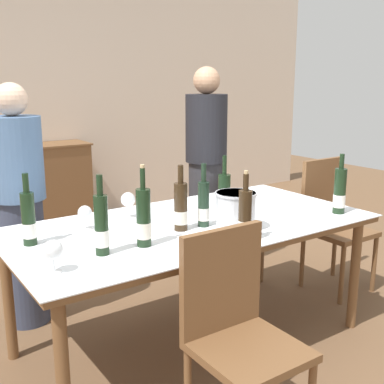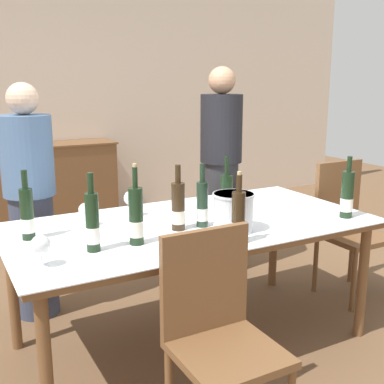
# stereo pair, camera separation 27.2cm
# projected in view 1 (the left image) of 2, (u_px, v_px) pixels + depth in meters

# --- Properties ---
(ground_plane) EXTENTS (12.00, 12.00, 0.00)m
(ground_plane) POSITION_uv_depth(u_px,v_px,m) (192.00, 341.00, 2.94)
(ground_plane) COLOR brown
(back_wall) EXTENTS (8.00, 0.10, 2.80)m
(back_wall) POSITION_uv_depth(u_px,v_px,m) (26.00, 95.00, 5.13)
(back_wall) COLOR beige
(back_wall) RESTS_ON ground_plane
(sideboard_cabinet) EXTENTS (1.32, 0.46, 0.90)m
(sideboard_cabinet) POSITION_uv_depth(u_px,v_px,m) (27.00, 188.00, 5.03)
(sideboard_cabinet) COLOR brown
(sideboard_cabinet) RESTS_ON ground_plane
(dining_table) EXTENTS (2.08, 1.06, 0.75)m
(dining_table) POSITION_uv_depth(u_px,v_px,m) (192.00, 232.00, 2.78)
(dining_table) COLOR brown
(dining_table) RESTS_ON ground_plane
(ice_bucket) EXTENTS (0.23, 0.23, 0.21)m
(ice_bucket) POSITION_uv_depth(u_px,v_px,m) (236.00, 210.00, 2.61)
(ice_bucket) COLOR silver
(ice_bucket) RESTS_ON dining_table
(wine_bottle_0) EXTENTS (0.07, 0.07, 0.36)m
(wine_bottle_0) POSITION_uv_depth(u_px,v_px,m) (204.00, 204.00, 2.67)
(wine_bottle_0) COLOR #1E3323
(wine_bottle_0) RESTS_ON dining_table
(wine_bottle_1) EXTENTS (0.07, 0.07, 0.38)m
(wine_bottle_1) POSITION_uv_depth(u_px,v_px,m) (101.00, 226.00, 2.23)
(wine_bottle_1) COLOR black
(wine_bottle_1) RESTS_ON dining_table
(wine_bottle_2) EXTENTS (0.07, 0.07, 0.41)m
(wine_bottle_2) POSITION_uv_depth(u_px,v_px,m) (144.00, 219.00, 2.35)
(wine_bottle_2) COLOR black
(wine_bottle_2) RESTS_ON dining_table
(wine_bottle_3) EXTENTS (0.07, 0.07, 0.37)m
(wine_bottle_3) POSITION_uv_depth(u_px,v_px,m) (245.00, 217.00, 2.41)
(wine_bottle_3) COLOR #332314
(wine_bottle_3) RESTS_ON dining_table
(wine_bottle_4) EXTENTS (0.08, 0.08, 0.37)m
(wine_bottle_4) POSITION_uv_depth(u_px,v_px,m) (224.00, 197.00, 2.86)
(wine_bottle_4) COLOR black
(wine_bottle_4) RESTS_ON dining_table
(wine_bottle_5) EXTENTS (0.07, 0.07, 0.36)m
(wine_bottle_5) POSITION_uv_depth(u_px,v_px,m) (29.00, 219.00, 2.37)
(wine_bottle_5) COLOR black
(wine_bottle_5) RESTS_ON dining_table
(wine_bottle_6) EXTENTS (0.07, 0.07, 0.37)m
(wine_bottle_6) POSITION_uv_depth(u_px,v_px,m) (340.00, 192.00, 2.93)
(wine_bottle_6) COLOR black
(wine_bottle_6) RESTS_ON dining_table
(wine_bottle_7) EXTENTS (0.07, 0.07, 0.36)m
(wine_bottle_7) POSITION_uv_depth(u_px,v_px,m) (181.00, 208.00, 2.60)
(wine_bottle_7) COLOR #332314
(wine_bottle_7) RESTS_ON dining_table
(wine_glass_0) EXTENTS (0.09, 0.09, 0.14)m
(wine_glass_0) POSITION_uv_depth(u_px,v_px,m) (53.00, 251.00, 2.03)
(wine_glass_0) COLOR white
(wine_glass_0) RESTS_ON dining_table
(wine_glass_1) EXTENTS (0.08, 0.08, 0.13)m
(wine_glass_1) POSITION_uv_depth(u_px,v_px,m) (85.00, 214.00, 2.62)
(wine_glass_1) COLOR white
(wine_glass_1) RESTS_ON dining_table
(wine_glass_2) EXTENTS (0.09, 0.09, 0.16)m
(wine_glass_2) POSITION_uv_depth(u_px,v_px,m) (128.00, 200.00, 2.84)
(wine_glass_2) COLOR white
(wine_glass_2) RESTS_ON dining_table
(chair_right_end) EXTENTS (0.42, 0.42, 0.98)m
(chair_right_end) POSITION_uv_depth(u_px,v_px,m) (331.00, 216.00, 3.62)
(chair_right_end) COLOR brown
(chair_right_end) RESTS_ON ground_plane
(chair_near_front) EXTENTS (0.42, 0.42, 0.94)m
(chair_near_front) POSITION_uv_depth(u_px,v_px,m) (236.00, 324.00, 2.05)
(chair_near_front) COLOR brown
(chair_near_front) RESTS_ON ground_plane
(person_host) EXTENTS (0.33, 0.33, 1.54)m
(person_host) POSITION_uv_depth(u_px,v_px,m) (20.00, 208.00, 3.02)
(person_host) COLOR #383F56
(person_host) RESTS_ON ground_plane
(person_guest_left) EXTENTS (0.33, 0.33, 1.66)m
(person_guest_left) POSITION_uv_depth(u_px,v_px,m) (206.00, 172.00, 3.87)
(person_guest_left) COLOR #2D2D33
(person_guest_left) RESTS_ON ground_plane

